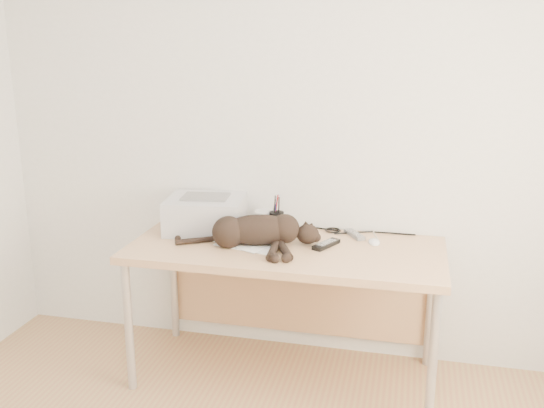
% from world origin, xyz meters
% --- Properties ---
extents(wall_back, '(3.50, 0.00, 3.50)m').
position_xyz_m(wall_back, '(0.00, 1.75, 1.30)').
color(wall_back, white).
rests_on(wall_back, floor).
extents(desk, '(1.60, 0.70, 0.74)m').
position_xyz_m(desk, '(0.00, 1.48, 0.61)').
color(desk, tan).
rests_on(desk, floor).
extents(printer, '(0.45, 0.40, 0.20)m').
position_xyz_m(printer, '(-0.48, 1.56, 0.83)').
color(printer, silver).
rests_on(printer, desk).
extents(papers, '(0.41, 0.35, 0.01)m').
position_xyz_m(papers, '(-0.20, 1.40, 0.74)').
color(papers, white).
rests_on(papers, desk).
extents(cat, '(0.75, 0.37, 0.17)m').
position_xyz_m(cat, '(-0.16, 1.37, 0.81)').
color(cat, black).
rests_on(cat, desk).
extents(mug, '(0.15, 0.15, 0.10)m').
position_xyz_m(mug, '(-0.18, 1.67, 0.79)').
color(mug, white).
rests_on(mug, desk).
extents(pen_cup, '(0.08, 0.08, 0.20)m').
position_xyz_m(pen_cup, '(-0.10, 1.63, 0.80)').
color(pen_cup, black).
rests_on(pen_cup, desk).
extents(remote_grey, '(0.13, 0.17, 0.02)m').
position_xyz_m(remote_grey, '(0.33, 1.64, 0.75)').
color(remote_grey, slate).
rests_on(remote_grey, desk).
extents(remote_black, '(0.13, 0.19, 0.02)m').
position_xyz_m(remote_black, '(0.20, 1.44, 0.75)').
color(remote_black, black).
rests_on(remote_black, desk).
extents(mouse, '(0.08, 0.11, 0.03)m').
position_xyz_m(mouse, '(0.44, 1.55, 0.76)').
color(mouse, white).
rests_on(mouse, desk).
extents(cable_tangle, '(1.36, 0.09, 0.01)m').
position_xyz_m(cable_tangle, '(0.00, 1.70, 0.75)').
color(cable_tangle, black).
rests_on(cable_tangle, desk).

